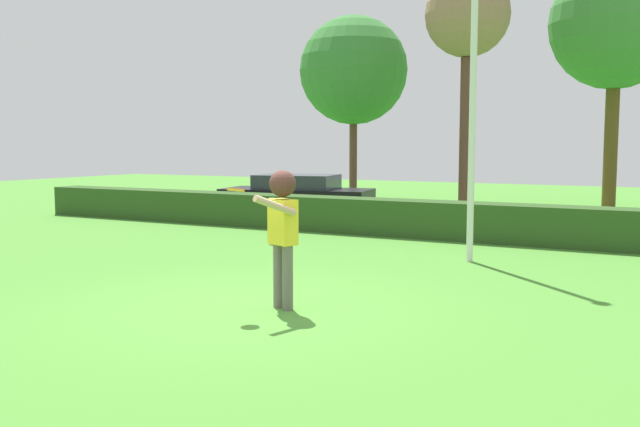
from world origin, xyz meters
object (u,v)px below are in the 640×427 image
bare_elm_tree (467,18)px  birch_tree (354,71)px  parked_car_black (297,194)px  frisbee (236,190)px  oak_tree (616,25)px  person (282,220)px  lamppost (474,54)px

bare_elm_tree → birch_tree: 4.64m
parked_car_black → birch_tree: (-0.67, 5.05, 3.95)m
frisbee → bare_elm_tree: bare_elm_tree is taller
frisbee → oak_tree: oak_tree is taller
person → oak_tree: oak_tree is taller
bare_elm_tree → birch_tree: size_ratio=1.12×
parked_car_black → bare_elm_tree: bearing=47.1°
frisbee → lamppost: (1.50, 5.14, 2.15)m
person → lamppost: lamppost is taller
person → birch_tree: 16.22m
person → frisbee: 0.71m
bare_elm_tree → birch_tree: bearing=165.6°
person → bare_elm_tree: size_ratio=0.25×
lamppost → oak_tree: 12.68m
birch_tree → person: bearing=-67.5°
frisbee → oak_tree: 18.30m
parked_car_black → oak_tree: 11.86m
birch_tree → oak_tree: oak_tree is taller
bare_elm_tree → birch_tree: bare_elm_tree is taller
person → lamppost: (1.06, 4.75, 2.55)m
frisbee → oak_tree: size_ratio=0.03×
person → frisbee: person is taller
person → bare_elm_tree: (-1.73, 13.53, 4.74)m
person → frisbee: bearing=-138.0°
lamppost → parked_car_black: 8.61m
oak_tree → lamppost: bearing=-94.6°
oak_tree → parked_car_black: bearing=-134.4°
bare_elm_tree → lamppost: bearing=-72.4°
lamppost → parked_car_black: lamppost is taller
lamppost → parked_car_black: (-6.45, 4.84, -3.02)m
bare_elm_tree → birch_tree: (-4.33, 1.11, -1.25)m
parked_car_black → bare_elm_tree: bare_elm_tree is taller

